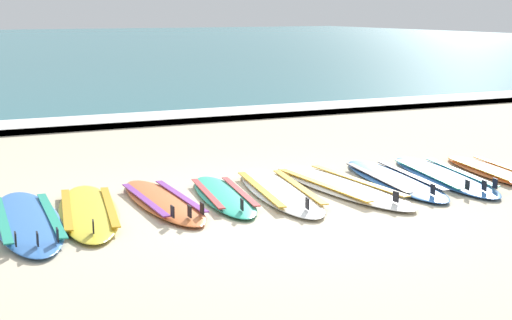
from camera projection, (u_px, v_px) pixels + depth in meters
ground_plane at (273, 210)px, 7.72m from camera, size 80.00×80.00×0.00m
wave_foam_strip at (105, 122)px, 13.35m from camera, size 80.00×1.06×0.11m
surfboard_0 at (27, 221)px, 7.20m from camera, size 0.79×2.46×0.18m
surfboard_1 at (89, 211)px, 7.54m from camera, size 0.98×2.33×0.18m
surfboard_2 at (163, 201)px, 7.93m from camera, size 0.57×2.11×0.18m
surfboard_3 at (224, 195)px, 8.16m from camera, size 0.81×1.99×0.18m
surfboard_4 at (280, 191)px, 8.38m from camera, size 1.03×2.46×0.18m
surfboard_5 at (340, 185)px, 8.63m from camera, size 0.73×2.58×0.18m
surfboard_6 at (394, 179)px, 8.93m from camera, size 0.97×2.39×0.18m
surfboard_7 at (444, 176)px, 9.12m from camera, size 1.07×2.43×0.18m
surfboard_8 at (492, 171)px, 9.39m from camera, size 0.87×2.04×0.18m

